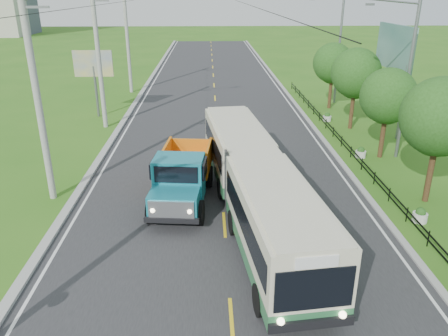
{
  "coord_description": "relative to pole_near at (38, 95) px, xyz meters",
  "views": [
    {
      "loc": [
        -0.62,
        -10.6,
        9.44
      ],
      "look_at": [
        0.05,
        7.89,
        1.9
      ],
      "focal_mm": 35.0,
      "sensor_mm": 36.0,
      "label": 1
    }
  ],
  "objects": [
    {
      "name": "ground",
      "position": [
        8.26,
        -9.0,
        -5.09
      ],
      "size": [
        240.0,
        240.0,
        0.0
      ],
      "primitive_type": "plane",
      "color": "#2E6518",
      "rests_on": "ground"
    },
    {
      "name": "road",
      "position": [
        8.26,
        11.0,
        -5.08
      ],
      "size": [
        14.0,
        120.0,
        0.02
      ],
      "primitive_type": "cube",
      "color": "#28282B",
      "rests_on": "ground"
    },
    {
      "name": "curb_left",
      "position": [
        1.06,
        11.0,
        -5.02
      ],
      "size": [
        0.4,
        120.0,
        0.15
      ],
      "primitive_type": "cube",
      "color": "#9E9E99",
      "rests_on": "ground"
    },
    {
      "name": "curb_right",
      "position": [
        15.41,
        11.0,
        -5.04
      ],
      "size": [
        0.3,
        120.0,
        0.1
      ],
      "primitive_type": "cube",
      "color": "#9E9E99",
      "rests_on": "ground"
    },
    {
      "name": "edge_line_left",
      "position": [
        1.61,
        11.0,
        -5.07
      ],
      "size": [
        0.12,
        120.0,
        0.0
      ],
      "primitive_type": "cube",
      "color": "silver",
      "rests_on": "road"
    },
    {
      "name": "edge_line_right",
      "position": [
        14.91,
        11.0,
        -5.07
      ],
      "size": [
        0.12,
        120.0,
        0.0
      ],
      "primitive_type": "cube",
      "color": "silver",
      "rests_on": "road"
    },
    {
      "name": "centre_dash",
      "position": [
        8.26,
        -9.0,
        -5.07
      ],
      "size": [
        0.12,
        2.2,
        0.0
      ],
      "primitive_type": "cube",
      "color": "yellow",
      "rests_on": "road"
    },
    {
      "name": "railing_right",
      "position": [
        16.26,
        5.0,
        -4.79
      ],
      "size": [
        0.04,
        40.0,
        0.6
      ],
      "primitive_type": "cube",
      "color": "black",
      "rests_on": "ground"
    },
    {
      "name": "pole_near",
      "position": [
        0.0,
        0.0,
        0.0
      ],
      "size": [
        3.51,
        0.32,
        10.0
      ],
      "color": "gray",
      "rests_on": "ground"
    },
    {
      "name": "pole_mid",
      "position": [
        0.0,
        12.0,
        0.0
      ],
      "size": [
        3.51,
        0.32,
        10.0
      ],
      "color": "gray",
      "rests_on": "ground"
    },
    {
      "name": "pole_far",
      "position": [
        0.0,
        24.0,
        0.0
      ],
      "size": [
        3.51,
        0.32,
        10.0
      ],
      "color": "gray",
      "rests_on": "ground"
    },
    {
      "name": "tree_third",
      "position": [
        18.12,
        -0.86,
        -1.11
      ],
      "size": [
        3.6,
        3.62,
        6.0
      ],
      "color": "#382314",
      "rests_on": "ground"
    },
    {
      "name": "tree_fourth",
      "position": [
        18.12,
        5.14,
        -1.51
      ],
      "size": [
        3.24,
        3.31,
        5.4
      ],
      "color": "#382314",
      "rests_on": "ground"
    },
    {
      "name": "tree_fifth",
      "position": [
        18.12,
        11.14,
        -1.24
      ],
      "size": [
        3.48,
        3.52,
        5.8
      ],
      "color": "#382314",
      "rests_on": "ground"
    },
    {
      "name": "tree_back",
      "position": [
        18.12,
        17.14,
        -1.44
      ],
      "size": [
        3.3,
        3.36,
        5.5
      ],
      "color": "#382314",
      "rests_on": "ground"
    },
    {
      "name": "streetlight_mid",
      "position": [
        18.9,
        5.0,
        -0.19
      ],
      "size": [
        3.02,
        0.2,
        9.07
      ],
      "color": "slate",
      "rests_on": "ground"
    },
    {
      "name": "streetlight_far",
      "position": [
        18.9,
        19.0,
        -0.19
      ],
      "size": [
        3.02,
        0.2,
        9.07
      ],
      "color": "slate",
      "rests_on": "ground"
    },
    {
      "name": "planter_near",
      "position": [
        16.86,
        -3.0,
        -4.81
      ],
      "size": [
        0.64,
        0.64,
        0.67
      ],
      "color": "silver",
      "rests_on": "ground"
    },
    {
      "name": "planter_mid",
      "position": [
        16.86,
        5.0,
        -4.81
      ],
      "size": [
        0.64,
        0.64,
        0.67
      ],
      "color": "silver",
      "rests_on": "ground"
    },
    {
      "name": "planter_far",
      "position": [
        16.86,
        13.0,
        -4.81
      ],
      "size": [
        0.64,
        0.64,
        0.67
      ],
      "color": "silver",
      "rests_on": "ground"
    },
    {
      "name": "billboard_left",
      "position": [
        -1.24,
        15.0,
        -1.23
      ],
      "size": [
        3.0,
        0.2,
        5.2
      ],
      "color": "slate",
      "rests_on": "ground"
    },
    {
      "name": "billboard_right",
      "position": [
        20.56,
        11.0,
        0.25
      ],
      "size": [
        0.24,
        6.0,
        7.3
      ],
      "color": "slate",
      "rests_on": "ground"
    },
    {
      "name": "bus",
      "position": [
        9.58,
        -2.19,
        -3.28
      ],
      "size": [
        4.27,
        15.79,
        3.01
      ],
      "rotation": [
        0.0,
        0.0,
        0.11
      ],
      "color": "#29663B",
      "rests_on": "ground"
    },
    {
      "name": "dump_truck",
      "position": [
        6.37,
        -0.65,
        -3.63
      ],
      "size": [
        2.94,
        6.37,
        2.59
      ],
      "rotation": [
        0.0,
        0.0,
        -0.1
      ],
      "color": "#167586",
      "rests_on": "ground"
    }
  ]
}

